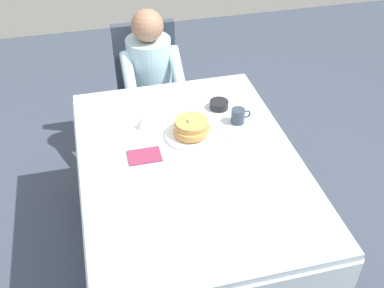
{
  "coord_description": "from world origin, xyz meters",
  "views": [
    {
      "loc": [
        -0.42,
        -1.73,
        2.26
      ],
      "look_at": [
        0.02,
        0.06,
        0.79
      ],
      "focal_mm": 43.13,
      "sensor_mm": 36.0,
      "label": 1
    }
  ],
  "objects_px": {
    "breakfast_stack": "(191,128)",
    "syrup_pitcher": "(142,122)",
    "diner_person": "(151,74)",
    "bowl_butter": "(219,105)",
    "knife_right_of_plate": "(225,133)",
    "chair_diner": "(148,80)",
    "spoon_near_edge": "(209,176)",
    "fork_left_of_plate": "(157,143)",
    "cup_coffee": "(238,116)",
    "plate_breakfast": "(191,135)",
    "dining_table_main": "(190,172)"
  },
  "relations": [
    {
      "from": "breakfast_stack",
      "to": "syrup_pitcher",
      "type": "distance_m",
      "value": 0.28
    },
    {
      "from": "diner_person",
      "to": "bowl_butter",
      "type": "distance_m",
      "value": 0.68
    },
    {
      "from": "breakfast_stack",
      "to": "knife_right_of_plate",
      "type": "distance_m",
      "value": 0.2
    },
    {
      "from": "chair_diner",
      "to": "spoon_near_edge",
      "type": "relative_size",
      "value": 6.2
    },
    {
      "from": "fork_left_of_plate",
      "to": "knife_right_of_plate",
      "type": "bearing_deg",
      "value": -85.21
    },
    {
      "from": "knife_right_of_plate",
      "to": "spoon_near_edge",
      "type": "xyz_separation_m",
      "value": [
        -0.18,
        -0.31,
        0.0
      ]
    },
    {
      "from": "chair_diner",
      "to": "knife_right_of_plate",
      "type": "relative_size",
      "value": 4.65
    },
    {
      "from": "chair_diner",
      "to": "knife_right_of_plate",
      "type": "bearing_deg",
      "value": 105.03
    },
    {
      "from": "cup_coffee",
      "to": "knife_right_of_plate",
      "type": "bearing_deg",
      "value": -140.98
    },
    {
      "from": "chair_diner",
      "to": "fork_left_of_plate",
      "type": "bearing_deg",
      "value": 83.67
    },
    {
      "from": "cup_coffee",
      "to": "syrup_pitcher",
      "type": "bearing_deg",
      "value": 171.44
    },
    {
      "from": "chair_diner",
      "to": "syrup_pitcher",
      "type": "bearing_deg",
      "value": 79.28
    },
    {
      "from": "diner_person",
      "to": "plate_breakfast",
      "type": "bearing_deg",
      "value": 95.46
    },
    {
      "from": "plate_breakfast",
      "to": "diner_person",
      "type": "bearing_deg",
      "value": 95.46
    },
    {
      "from": "syrup_pitcher",
      "to": "fork_left_of_plate",
      "type": "bearing_deg",
      "value": -72.93
    },
    {
      "from": "plate_breakfast",
      "to": "spoon_near_edge",
      "type": "xyz_separation_m",
      "value": [
        0.01,
        -0.33,
        -0.01
      ]
    },
    {
      "from": "dining_table_main",
      "to": "bowl_butter",
      "type": "xyz_separation_m",
      "value": [
        0.27,
        0.41,
        0.11
      ]
    },
    {
      "from": "dining_table_main",
      "to": "knife_right_of_plate",
      "type": "height_order",
      "value": "knife_right_of_plate"
    },
    {
      "from": "knife_right_of_plate",
      "to": "plate_breakfast",
      "type": "bearing_deg",
      "value": 90.02
    },
    {
      "from": "diner_person",
      "to": "syrup_pitcher",
      "type": "relative_size",
      "value": 14.0
    },
    {
      "from": "knife_right_of_plate",
      "to": "spoon_near_edge",
      "type": "height_order",
      "value": "same"
    },
    {
      "from": "diner_person",
      "to": "cup_coffee",
      "type": "height_order",
      "value": "diner_person"
    },
    {
      "from": "plate_breakfast",
      "to": "cup_coffee",
      "type": "distance_m",
      "value": 0.3
    },
    {
      "from": "spoon_near_edge",
      "to": "fork_left_of_plate",
      "type": "bearing_deg",
      "value": 128.48
    },
    {
      "from": "spoon_near_edge",
      "to": "plate_breakfast",
      "type": "bearing_deg",
      "value": 97.71
    },
    {
      "from": "bowl_butter",
      "to": "spoon_near_edge",
      "type": "xyz_separation_m",
      "value": [
        -0.22,
        -0.56,
        -0.02
      ]
    },
    {
      "from": "chair_diner",
      "to": "bowl_butter",
      "type": "height_order",
      "value": "chair_diner"
    },
    {
      "from": "bowl_butter",
      "to": "fork_left_of_plate",
      "type": "distance_m",
      "value": 0.48
    },
    {
      "from": "chair_diner",
      "to": "spoon_near_edge",
      "type": "distance_m",
      "value": 1.34
    },
    {
      "from": "fork_left_of_plate",
      "to": "diner_person",
      "type": "bearing_deg",
      "value": -2.69
    },
    {
      "from": "dining_table_main",
      "to": "cup_coffee",
      "type": "distance_m",
      "value": 0.44
    },
    {
      "from": "breakfast_stack",
      "to": "fork_left_of_plate",
      "type": "relative_size",
      "value": 1.08
    },
    {
      "from": "dining_table_main",
      "to": "plate_breakfast",
      "type": "relative_size",
      "value": 5.44
    },
    {
      "from": "breakfast_stack",
      "to": "cup_coffee",
      "type": "distance_m",
      "value": 0.29
    },
    {
      "from": "breakfast_stack",
      "to": "knife_right_of_plate",
      "type": "relative_size",
      "value": 0.97
    },
    {
      "from": "fork_left_of_plate",
      "to": "spoon_near_edge",
      "type": "distance_m",
      "value": 0.37
    },
    {
      "from": "cup_coffee",
      "to": "bowl_butter",
      "type": "xyz_separation_m",
      "value": [
        -0.06,
        0.16,
        -0.02
      ]
    },
    {
      "from": "breakfast_stack",
      "to": "bowl_butter",
      "type": "xyz_separation_m",
      "value": [
        0.22,
        0.22,
        -0.03
      ]
    },
    {
      "from": "plate_breakfast",
      "to": "bowl_butter",
      "type": "xyz_separation_m",
      "value": [
        0.22,
        0.22,
        0.01
      ]
    },
    {
      "from": "dining_table_main",
      "to": "chair_diner",
      "type": "height_order",
      "value": "chair_diner"
    },
    {
      "from": "dining_table_main",
      "to": "bowl_butter",
      "type": "distance_m",
      "value": 0.51
    },
    {
      "from": "chair_diner",
      "to": "diner_person",
      "type": "xyz_separation_m",
      "value": [
        -0.0,
        -0.16,
        0.14
      ]
    },
    {
      "from": "diner_person",
      "to": "plate_breakfast",
      "type": "xyz_separation_m",
      "value": [
        0.08,
        -0.83,
        0.08
      ]
    },
    {
      "from": "chair_diner",
      "to": "bowl_butter",
      "type": "relative_size",
      "value": 8.45
    },
    {
      "from": "chair_diner",
      "to": "bowl_butter",
      "type": "distance_m",
      "value": 0.85
    },
    {
      "from": "breakfast_stack",
      "to": "bowl_butter",
      "type": "relative_size",
      "value": 1.77
    },
    {
      "from": "plate_breakfast",
      "to": "cup_coffee",
      "type": "relative_size",
      "value": 2.48
    },
    {
      "from": "chair_diner",
      "to": "breakfast_stack",
      "type": "relative_size",
      "value": 4.78
    },
    {
      "from": "cup_coffee",
      "to": "knife_right_of_plate",
      "type": "xyz_separation_m",
      "value": [
        -0.1,
        -0.08,
        -0.04
      ]
    },
    {
      "from": "chair_diner",
      "to": "breakfast_stack",
      "type": "distance_m",
      "value": 1.02
    }
  ]
}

